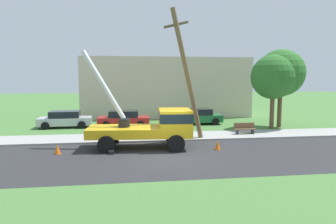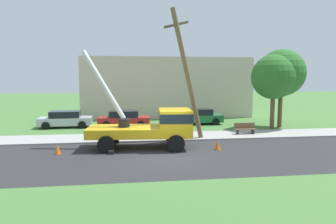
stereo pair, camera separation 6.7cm
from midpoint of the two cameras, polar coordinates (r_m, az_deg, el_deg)
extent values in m
plane|color=#477538|center=(28.48, -3.12, -2.21)|extent=(120.00, 120.00, 0.00)
cube|color=#2B2B2D|center=(16.77, 0.18, -8.29)|extent=(80.00, 7.83, 0.01)
cube|color=#9E9E99|center=(22.04, -1.76, -4.61)|extent=(80.00, 3.07, 0.10)
cube|color=gold|center=(18.74, -8.11, -3.60)|extent=(4.46, 2.69, 0.55)
cube|color=gold|center=(18.67, 1.40, -1.94)|extent=(2.06, 2.53, 1.60)
cube|color=#19232D|center=(18.62, 1.41, -0.87)|extent=(2.08, 2.55, 0.56)
cylinder|color=black|center=(18.65, -8.07, -2.01)|extent=(0.70, 0.70, 0.50)
cylinder|color=silver|center=(19.25, -11.84, 5.04)|extent=(2.80, 1.83, 4.26)
cube|color=black|center=(17.57, -10.39, -7.40)|extent=(0.32, 0.32, 0.20)
cube|color=black|center=(20.38, -9.44, -5.46)|extent=(0.32, 0.32, 0.20)
cylinder|color=black|center=(17.68, 1.60, -5.88)|extent=(1.00, 0.30, 1.00)
cylinder|color=black|center=(20.02, 0.97, -4.42)|extent=(1.00, 0.30, 1.00)
cylinder|color=black|center=(17.76, -11.32, -5.94)|extent=(1.00, 0.30, 1.00)
cylinder|color=black|center=(20.10, -10.42, -4.49)|extent=(1.00, 0.30, 1.00)
cylinder|color=brown|center=(20.61, 3.77, 6.62)|extent=(2.60, 1.32, 8.77)
cube|color=brown|center=(20.40, 1.66, 15.94)|extent=(1.70, 0.83, 0.63)
cone|color=orange|center=(18.51, 9.32, -6.10)|extent=(0.36, 0.36, 0.56)
cone|color=orange|center=(18.33, -19.77, -6.51)|extent=(0.36, 0.36, 0.56)
cube|color=#B7B7BF|center=(27.78, -18.45, -1.60)|extent=(4.47, 1.98, 0.65)
cube|color=black|center=(27.71, -18.49, -0.38)|extent=(2.53, 1.76, 0.55)
cylinder|color=black|center=(26.75, -15.63, -2.30)|extent=(0.64, 0.22, 0.64)
cylinder|color=black|center=(28.52, -15.28, -1.76)|extent=(0.64, 0.22, 0.64)
cylinder|color=black|center=(27.19, -21.73, -2.39)|extent=(0.64, 0.22, 0.64)
cylinder|color=black|center=(28.94, -21.02, -1.85)|extent=(0.64, 0.22, 0.64)
cube|color=#B21E1E|center=(26.95, -8.07, -1.58)|extent=(4.50, 2.06, 0.65)
cube|color=black|center=(26.87, -8.09, -0.31)|extent=(2.56, 1.80, 0.55)
cylinder|color=black|center=(26.03, -5.00, -2.33)|extent=(0.64, 0.22, 0.64)
cylinder|color=black|center=(27.81, -4.95, -1.77)|extent=(0.64, 0.22, 0.64)
cylinder|color=black|center=(26.23, -11.36, -2.36)|extent=(0.64, 0.22, 0.64)
cylinder|color=black|center=(28.00, -10.91, -1.80)|extent=(0.64, 0.22, 0.64)
cube|color=#1E6638|center=(28.36, 5.62, -1.15)|extent=(4.42, 1.85, 0.65)
cube|color=black|center=(28.28, 5.63, 0.06)|extent=(2.48, 1.68, 0.55)
cylinder|color=black|center=(27.92, 8.95, -1.79)|extent=(0.64, 0.22, 0.64)
cylinder|color=black|center=(29.62, 7.92, -1.30)|extent=(0.64, 0.22, 0.64)
cylinder|color=black|center=(27.20, 3.10, -1.93)|extent=(0.64, 0.22, 0.64)
cylinder|color=black|center=(28.95, 2.39, -1.42)|extent=(0.64, 0.22, 0.64)
cube|color=brown|center=(23.54, 14.25, -3.11)|extent=(1.60, 0.44, 0.06)
cube|color=brown|center=(23.68, 14.09, -2.44)|extent=(1.60, 0.06, 0.40)
cube|color=#333338|center=(23.36, 12.87, -3.71)|extent=(0.10, 0.40, 0.45)
cube|color=#333338|center=(23.80, 15.58, -3.59)|extent=(0.10, 0.40, 0.45)
cylinder|color=brown|center=(27.99, 20.21, 1.74)|extent=(0.36, 0.36, 4.36)
sphere|color=#2D6B28|center=(27.91, 20.41, 6.85)|extent=(3.99, 3.99, 3.99)
cylinder|color=brown|center=(27.06, 18.95, 1.31)|extent=(0.36, 0.36, 4.04)
sphere|color=#2D6B28|center=(26.97, 19.12, 6.20)|extent=(3.70, 3.70, 3.70)
cube|color=beige|center=(34.49, -0.36, 4.64)|extent=(18.00, 6.00, 6.40)
camera|label=1|loc=(0.03, -89.90, 0.01)|focal=32.78mm
camera|label=2|loc=(0.03, 90.10, -0.01)|focal=32.78mm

